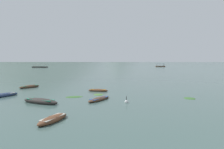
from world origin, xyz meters
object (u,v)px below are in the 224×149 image
Objects in this scene: mooring_buoy at (126,102)px; rowboat_4 at (53,119)px; rowboat_0 at (40,101)px; rowboat_1 at (99,99)px; ferry_0 at (40,67)px; rowboat_7 at (98,90)px; ferry_1 at (160,66)px; rowboat_6 at (29,87)px; rowboat_2 at (3,95)px.

rowboat_4 is at bearing -135.37° from mooring_buoy.
rowboat_0 reaches higher than rowboat_1.
mooring_buoy is at bearing -69.17° from ferry_0.
rowboat_0 is at bearing -126.87° from rowboat_7.
rowboat_7 is 0.42× the size of ferry_1.
mooring_buoy is (-44.44, -135.38, -0.35)m from ferry_1.
ferry_1 reaches higher than rowboat_7.
ferry_1 is at bearing 70.28° from rowboat_4.
rowboat_0 reaches higher than rowboat_7.
rowboat_4 is at bearing -102.04° from rowboat_7.
ferry_1 reaches higher than rowboat_1.
rowboat_6 is 4.34× the size of mooring_buoy.
ferry_1 is at bearing 9.51° from ferry_0.
rowboat_1 is 0.35× the size of ferry_0.
rowboat_6 is 0.49× the size of ferry_1.
rowboat_4 is at bearing -72.70° from ferry_0.
ferry_0 reaches higher than rowboat_1.
rowboat_0 is 0.61× the size of ferry_1.
rowboat_6 is (-8.58, 19.32, 0.01)m from rowboat_4.
rowboat_2 is (-12.22, 2.96, 0.03)m from rowboat_1.
rowboat_0 is 145.32m from ferry_1.
mooring_buoy reaches higher than rowboat_0.
rowboat_6 reaches higher than rowboat_7.
rowboat_0 is 1.12× the size of rowboat_2.
rowboat_0 reaches higher than rowboat_2.
ferry_0 is (-39.41, 126.51, 0.28)m from rowboat_4.
rowboat_1 is 142.00m from ferry_1.
rowboat_1 reaches higher than rowboat_7.
rowboat_6 is 135.94m from ferry_1.
ferry_0 reaches higher than mooring_buoy.
rowboat_1 is 0.50× the size of ferry_1.
mooring_buoy is at bearing -27.15° from rowboat_1.
ferry_0 is at bearing 109.81° from rowboat_1.
mooring_buoy is at bearing -2.11° from rowboat_0.
rowboat_2 is 119.74m from ferry_0.
ferry_0 is at bearing 110.82° from rowboat_7.
rowboat_2 is 12.61m from rowboat_7.
rowboat_6 is at bearing 138.76° from mooring_buoy.
rowboat_6 is at bearing 113.94° from rowboat_4.
rowboat_2 is 143.83m from ferry_1.
rowboat_2 is at bearing -75.22° from ferry_0.
rowboat_2 is at bearing 129.53° from rowboat_4.
ferry_1 reaches higher than rowboat_4.
rowboat_0 is at bearing 177.89° from mooring_buoy.
rowboat_6 is 1.16× the size of rowboat_7.
ferry_1 is at bearing 64.11° from rowboat_6.
rowboat_1 is at bearing -44.05° from rowboat_6.
rowboat_0 is at bearing -34.89° from rowboat_2.
rowboat_1 is 1.03× the size of rowboat_6.
rowboat_0 is 9.25m from mooring_buoy.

